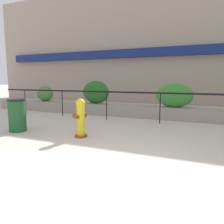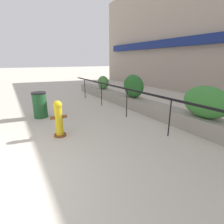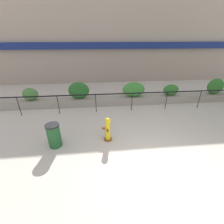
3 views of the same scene
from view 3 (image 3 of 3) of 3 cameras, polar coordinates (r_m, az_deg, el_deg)
ground_plane at (r=5.55m, az=19.11°, el=-22.25°), size 120.00×120.00×0.00m
building_facade at (r=15.32m, az=2.00°, el=26.43°), size 30.00×1.36×8.00m
planter_wall_low at (r=10.16m, az=6.12°, el=4.55°), size 18.00×0.70×0.50m
fence_railing_segment at (r=8.88m, az=7.74°, el=6.46°), size 15.00×0.05×1.15m
hedge_bush_0 at (r=10.58m, az=-28.69°, el=5.97°), size 0.94×0.57×0.78m
hedge_bush_1 at (r=9.76m, az=-12.53°, el=7.98°), size 1.31×0.57×1.05m
hedge_bush_2 at (r=9.99m, az=8.27°, el=8.48°), size 1.47×0.62×0.96m
hedge_bush_3 at (r=10.91m, az=21.55°, el=7.85°), size 1.04×0.58×0.74m
hedge_bush_4 at (r=12.61m, az=34.73°, el=8.08°), size 1.14×0.67×1.05m
fire_hydrant at (r=6.40m, az=-1.68°, el=-6.52°), size 0.45×0.48×1.08m
trash_bin at (r=6.53m, az=-21.22°, el=-8.29°), size 0.55×0.55×1.01m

